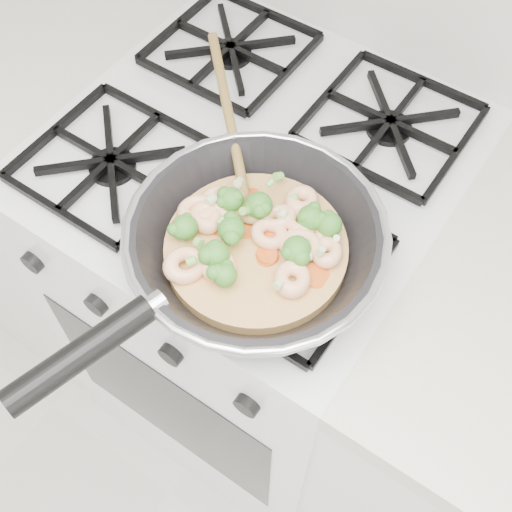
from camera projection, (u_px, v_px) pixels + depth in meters
The scene contains 2 objects.
stove at pixel (254, 292), 1.35m from camera, with size 0.60×0.60×0.92m.
skillet at pixel (252, 243), 0.82m from camera, with size 0.41×0.57×0.10m.
Camera 1 is at (0.38, 1.15, 1.64)m, focal length 45.54 mm.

